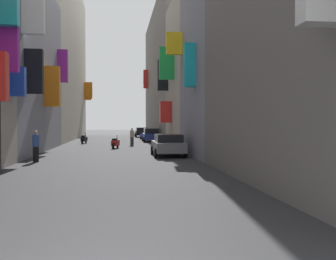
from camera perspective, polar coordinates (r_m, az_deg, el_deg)
The scene contains 14 objects.
ground_plane at distance 35.50m, azimuth -8.02°, elevation -2.38°, with size 140.00×140.00×0.00m, color #2D2D30.
building_left_mid_b at distance 31.27m, azimuth -23.17°, elevation 8.90°, with size 7.24×16.16×12.92m.
building_left_mid_c at distance 53.01m, azimuth -16.64°, elevation 10.12°, with size 7.26×27.53×20.94m.
building_right_mid_a at distance 26.39m, azimuth 10.00°, elevation 16.61°, with size 7.16×8.39×18.50m.
building_right_mid_b at distance 34.00m, azimuth 5.61°, elevation 8.19°, with size 7.24×8.80×12.72m.
building_right_mid_c at distance 52.30m, azimuth 1.07°, elevation 8.13°, with size 6.72×28.13×17.02m.
parked_car_blue at distance 43.21m, azimuth -2.55°, elevation -0.70°, with size 1.85×4.16×1.48m.
parked_car_black at distance 56.31m, azimuth -3.89°, elevation -0.28°, with size 2.01×4.34×1.39m.
parked_car_grey at distance 25.10m, azimuth 0.03°, elevation -2.15°, with size 2.02×4.09×1.43m.
scooter_black at distance 40.26m, azimuth -12.31°, elevation -1.31°, with size 0.62×1.92×1.13m.
scooter_blue at distance 48.88m, azimuth -3.74°, elevation -0.84°, with size 0.78×1.70×1.13m.
scooter_red at distance 32.45m, azimuth -7.79°, elevation -1.91°, with size 0.72×1.92×1.13m.
pedestrian_crossing at distance 36.12m, azimuth -5.35°, elevation -1.02°, with size 0.54×0.54×1.64m.
pedestrian_near_left at distance 22.56m, azimuth -18.97°, elevation -2.29°, with size 0.47×0.47×1.76m.
Camera 1 is at (0.46, -5.43, 2.24)m, focal length 41.22 mm.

